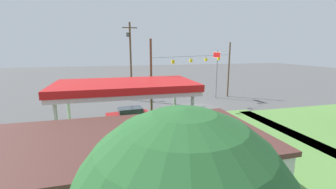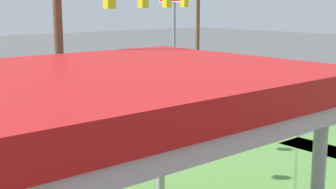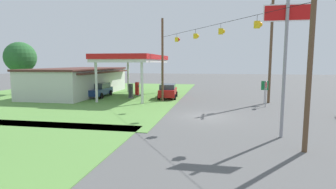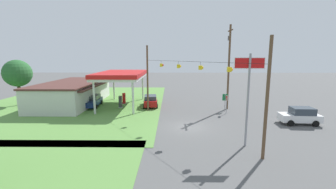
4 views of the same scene
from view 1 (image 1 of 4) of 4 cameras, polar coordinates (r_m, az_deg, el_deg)
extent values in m
plane|color=#565656|center=(31.65, 7.50, -3.02)|extent=(160.00, 160.00, 0.00)
cube|color=silver|center=(19.46, -10.64, 1.05)|extent=(11.41, 6.23, 0.35)
cube|color=red|center=(19.38, -10.69, 2.36)|extent=(11.61, 6.43, 0.55)
cylinder|color=silver|center=(23.28, 1.75, -2.84)|extent=(0.28, 0.28, 4.26)
cylinder|color=silver|center=(22.70, -23.89, -4.22)|extent=(0.28, 0.28, 4.26)
cylinder|color=silver|center=(18.70, 6.14, -6.54)|extent=(0.28, 0.28, 4.26)
cylinder|color=silver|center=(17.97, -26.35, -8.48)|extent=(0.28, 0.28, 4.26)
cube|color=silver|center=(12.72, -13.26, -18.37)|extent=(15.55, 7.25, 3.28)
cube|color=#512D28|center=(11.95, -13.65, -11.03)|extent=(15.85, 7.55, 0.24)
cube|color=#512D28|center=(15.81, -13.92, -6.82)|extent=(13.99, 0.70, 0.20)
cube|color=gray|center=(20.82, -6.58, -10.70)|extent=(0.71, 0.56, 0.12)
cube|color=#333338|center=(20.50, -6.63, -8.45)|extent=(0.55, 0.40, 1.62)
cube|color=black|center=(20.60, -6.74, -7.40)|extent=(0.39, 0.03, 0.24)
cube|color=gray|center=(20.65, -13.81, -11.15)|extent=(0.71, 0.56, 0.12)
cube|color=red|center=(20.34, -13.93, -8.89)|extent=(0.55, 0.40, 1.62)
cube|color=black|center=(20.43, -13.99, -7.83)|extent=(0.39, 0.03, 0.24)
cube|color=#AD1414|center=(24.57, -10.12, -5.59)|extent=(4.67, 2.24, 0.81)
cube|color=#333D47|center=(24.42, -9.55, -3.98)|extent=(2.63, 1.92, 0.57)
cylinder|color=black|center=(23.63, -13.06, -7.45)|extent=(0.70, 0.28, 0.68)
cylinder|color=black|center=(25.42, -13.58, -6.11)|extent=(0.70, 0.28, 0.68)
cylinder|color=black|center=(24.07, -6.39, -6.86)|extent=(0.70, 0.28, 0.68)
cylinder|color=black|center=(25.83, -7.37, -5.59)|extent=(0.70, 0.28, 0.68)
cube|color=navy|center=(16.55, -6.53, -14.37)|extent=(5.30, 2.18, 0.73)
cube|color=#333D47|center=(16.21, -7.69, -12.32)|extent=(2.96, 1.88, 0.64)
cylinder|color=black|center=(17.88, -1.95, -13.52)|extent=(0.69, 0.26, 0.68)
cylinder|color=black|center=(16.26, 0.01, -16.21)|extent=(0.69, 0.26, 0.68)
cylinder|color=black|center=(17.35, -12.55, -14.64)|extent=(0.69, 0.26, 0.68)
cylinder|color=black|center=(15.68, -11.79, -17.62)|extent=(0.69, 0.26, 0.68)
cube|color=white|center=(42.76, -0.40, 1.91)|extent=(2.10, 4.27, 0.80)
cube|color=#333D47|center=(42.88, -0.47, 2.99)|extent=(1.84, 2.39, 0.75)
cylinder|color=black|center=(41.77, 1.21, 1.12)|extent=(0.26, 0.69, 0.68)
cylinder|color=black|center=(41.41, -1.35, 1.02)|extent=(0.26, 0.69, 0.68)
cylinder|color=black|center=(44.26, 0.49, 1.71)|extent=(0.26, 0.69, 0.68)
cylinder|color=black|center=(43.92, -1.93, 1.63)|extent=(0.26, 0.69, 0.68)
cylinder|color=#99999E|center=(35.02, -4.57, 0.22)|extent=(0.08, 0.08, 2.10)
cylinder|color=white|center=(34.82, -4.60, 1.92)|extent=(0.80, 0.03, 0.80)
cylinder|color=red|center=(34.82, -4.60, 1.92)|extent=(0.70, 0.03, 0.70)
cylinder|color=gray|center=(37.03, 12.23, 5.01)|extent=(0.18, 0.18, 7.71)
cube|color=white|center=(36.78, 12.30, 9.81)|extent=(0.06, 2.49, 0.93)
cube|color=red|center=(36.78, 12.30, 9.81)|extent=(0.07, 2.37, 0.81)
cylinder|color=gray|center=(34.89, -6.79, 0.39)|extent=(0.07, 0.07, 2.40)
cube|color=#146B33|center=(34.75, -6.90, 1.60)|extent=(0.04, 0.70, 0.90)
cylinder|color=brown|center=(34.80, -9.42, 8.04)|extent=(0.28, 0.28, 11.74)
cube|color=brown|center=(34.87, -9.71, 16.38)|extent=(2.20, 0.14, 0.14)
cylinder|color=#59595B|center=(34.77, -10.24, 14.73)|extent=(0.44, 0.44, 0.60)
cylinder|color=brown|center=(38.57, 15.16, 6.03)|extent=(0.24, 0.24, 8.93)
cylinder|color=brown|center=(23.96, -4.29, 3.25)|extent=(0.24, 0.24, 8.93)
cylinder|color=black|center=(30.65, 7.84, 9.68)|extent=(14.85, 10.02, 0.02)
cylinder|color=black|center=(35.25, 12.74, 9.46)|extent=(0.02, 0.02, 0.35)
cube|color=yellow|center=(35.27, 12.71, 8.85)|extent=(0.32, 0.32, 0.40)
sphere|color=yellow|center=(35.42, 12.59, 8.86)|extent=(0.28, 0.28, 0.28)
cylinder|color=black|center=(32.16, 9.62, 9.40)|extent=(0.02, 0.02, 0.35)
cube|color=yellow|center=(32.18, 9.60, 8.73)|extent=(0.32, 0.32, 0.40)
sphere|color=yellow|center=(32.33, 9.48, 8.75)|extent=(0.28, 0.28, 0.28)
cylinder|color=black|center=(29.19, 5.86, 9.29)|extent=(0.02, 0.02, 0.35)
cube|color=yellow|center=(29.20, 5.84, 8.56)|extent=(0.32, 0.32, 0.40)
sphere|color=yellow|center=(29.36, 5.73, 8.58)|extent=(0.28, 0.28, 0.28)
cylinder|color=black|center=(26.36, 1.27, 9.11)|extent=(0.02, 0.02, 0.35)
cube|color=yellow|center=(26.38, 1.27, 8.30)|extent=(0.32, 0.32, 0.40)
sphere|color=red|center=(26.54, 1.16, 8.32)|extent=(0.28, 0.28, 0.28)
camera|label=2|loc=(11.96, -22.68, 3.20)|focal=50.00mm
camera|label=3|loc=(43.56, 33.22, 4.86)|focal=28.00mm
camera|label=4|loc=(43.73, 38.54, 8.56)|focal=24.00mm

